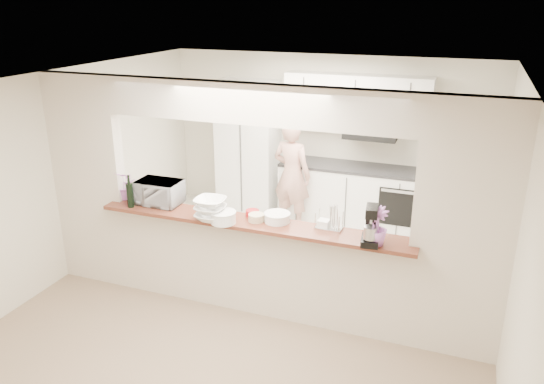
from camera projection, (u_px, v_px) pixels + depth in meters
The scene contains 19 objects.
floor at pixel (254, 310), 5.89m from camera, with size 6.00×6.00×0.00m, color gray.
tile_overlay at pixel (297, 251), 7.25m from camera, with size 5.00×2.90×0.01m, color beige.
partition at pixel (253, 184), 5.38m from camera, with size 5.00×0.15×2.50m.
bar_counter at pixel (253, 264), 5.69m from camera, with size 3.40×0.38×1.09m.
kitchen_cabinets at pixel (311, 159), 8.01m from camera, with size 3.15×0.62×2.25m.
refrigerator at pixel (466, 185), 7.25m from camera, with size 0.75×0.70×1.70m, color #A1A1A5.
flower_left at pixel (125, 184), 6.03m from camera, with size 0.31×0.27×0.34m, color #E478DC.
wine_bottle_a at pixel (130, 196), 5.81m from camera, with size 0.06×0.06×0.32m.
wine_bottle_b at pixel (130, 195), 5.80m from camera, with size 0.07×0.07×0.37m.
toaster_oven at pixel (159, 192), 5.90m from camera, with size 0.49×0.33×0.27m, color #BBBBC0.
serving_bowls at pixel (210, 210), 5.46m from camera, with size 0.32×0.32×0.23m, color white.
plate_stack_a at pixel (223, 217), 5.41m from camera, with size 0.27×0.27×0.12m.
plate_stack_b at pixel (277, 217), 5.44m from camera, with size 0.27×0.27×0.10m.
red_bowl at pixel (252, 213), 5.59m from camera, with size 0.14×0.14×0.07m, color maroon.
tan_bowl at pixel (256, 218), 5.46m from camera, with size 0.16×0.16×0.08m, color tan.
utensil_caddy at pixel (329, 219), 5.26m from camera, with size 0.27×0.17×0.25m.
stand_mixer at pixel (371, 226), 4.92m from camera, with size 0.19×0.28×0.38m.
flower_right at pixel (376, 226), 4.89m from camera, with size 0.21×0.21×0.37m, color #BD70D1.
person at pixel (292, 176), 7.75m from camera, with size 0.60×0.39×1.64m, color tan.
Camera 1 is at (1.98, -4.69, 3.25)m, focal length 35.00 mm.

